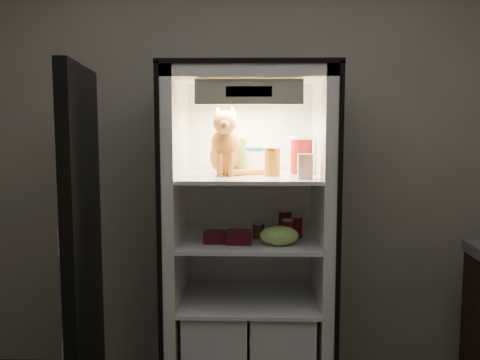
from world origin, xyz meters
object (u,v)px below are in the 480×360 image
object	(u,v)px
tabby_cat	(226,149)
soda_can_b	(297,227)
pepper_jar	(301,155)
soda_can_c	(288,231)
mayo_tub	(255,160)
soda_can_a	(285,223)
salsa_jar	(272,162)
berry_box_right	(239,237)
berry_box_left	(215,237)
parmesan_shaker	(239,156)
grape_bag	(279,236)
cream_carton	(305,166)
condiment_jar	(258,230)
refrigerator	(249,262)

from	to	relation	value
tabby_cat	soda_can_b	xyz separation A→B (m)	(0.38, 0.02, -0.43)
pepper_jar	soda_can_c	world-z (taller)	pepper_jar
mayo_tub	soda_can_a	distance (m)	0.40
salsa_jar	berry_box_right	size ratio (longest dim) A/B	1.14
tabby_cat	berry_box_left	distance (m)	0.48
tabby_cat	berry_box_right	world-z (taller)	tabby_cat
parmesan_shaker	berry_box_right	distance (m)	0.44
soda_can_c	grape_bag	distance (m)	0.08
salsa_jar	cream_carton	world-z (taller)	salsa_jar
mayo_tub	condiment_jar	size ratio (longest dim) A/B	1.56
grape_bag	berry_box_left	world-z (taller)	grape_bag
grape_bag	salsa_jar	bearing A→B (deg)	109.17
soda_can_b	grape_bag	bearing A→B (deg)	-119.28
tabby_cat	soda_can_c	world-z (taller)	tabby_cat
soda_can_c	berry_box_right	size ratio (longest dim) A/B	0.94
soda_can_b	condiment_jar	world-z (taller)	soda_can_b
berry_box_right	mayo_tub	bearing A→B (deg)	72.86
soda_can_a	soda_can_c	xyz separation A→B (m)	(0.00, -0.18, -0.01)
soda_can_c	berry_box_left	distance (m)	0.39
parmesan_shaker	salsa_jar	distance (m)	0.19
refrigerator	mayo_tub	world-z (taller)	refrigerator
refrigerator	soda_can_a	bearing A→B (deg)	7.57
grape_bag	cream_carton	bearing A→B (deg)	-7.69
parmesan_shaker	mayo_tub	bearing A→B (deg)	56.91
cream_carton	pepper_jar	bearing A→B (deg)	89.44
tabby_cat	soda_can_a	world-z (taller)	tabby_cat
refrigerator	soda_can_a	size ratio (longest dim) A/B	13.60
mayo_tub	berry_box_left	distance (m)	0.51
grape_bag	berry_box_left	distance (m)	0.34
soda_can_a	soda_can_b	distance (m)	0.08
cream_carton	condiment_jar	bearing A→B (deg)	143.24
mayo_tub	pepper_jar	distance (m)	0.27
soda_can_a	berry_box_left	world-z (taller)	soda_can_a
mayo_tub	condiment_jar	world-z (taller)	mayo_tub
tabby_cat	condiment_jar	world-z (taller)	tabby_cat
soda_can_b	berry_box_left	size ratio (longest dim) A/B	1.01
parmesan_shaker	mayo_tub	world-z (taller)	parmesan_shaker
cream_carton	refrigerator	bearing A→B (deg)	140.58
mayo_tub	berry_box_left	size ratio (longest dim) A/B	1.21
condiment_jar	pepper_jar	bearing A→B (deg)	16.83
refrigerator	parmesan_shaker	size ratio (longest dim) A/B	9.52
salsa_jar	condiment_jar	xyz separation A→B (m)	(-0.07, 0.06, -0.38)
salsa_jar	grape_bag	world-z (taller)	salsa_jar
tabby_cat	grape_bag	xyz separation A→B (m)	(0.28, -0.16, -0.44)
salsa_jar	berry_box_right	distance (m)	0.43
refrigerator	soda_can_c	xyz separation A→B (m)	(0.20, -0.15, 0.21)
soda_can_b	pepper_jar	bearing A→B (deg)	59.96
refrigerator	condiment_jar	bearing A→B (deg)	-49.62
soda_can_b	berry_box_left	xyz separation A→B (m)	(-0.44, -0.13, -0.03)
soda_can_b	refrigerator	bearing A→B (deg)	173.47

